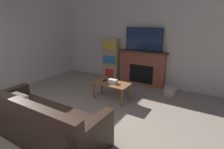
# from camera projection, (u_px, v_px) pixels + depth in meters

# --- Properties ---
(wall_back) EXTENTS (6.64, 0.06, 2.70)m
(wall_back) POSITION_uv_depth(u_px,v_px,m) (137.00, 41.00, 5.53)
(wall_back) COLOR beige
(wall_back) RESTS_ON ground_plane
(wall_side) EXTENTS (0.06, 5.16, 2.70)m
(wall_side) POSITION_uv_depth(u_px,v_px,m) (21.00, 42.00, 5.22)
(wall_side) COLOR beige
(wall_side) RESTS_ON ground_plane
(fireplace) EXTENTS (1.51, 0.28, 1.08)m
(fireplace) POSITION_uv_depth(u_px,v_px,m) (142.00, 68.00, 5.52)
(fireplace) COLOR brown
(fireplace) RESTS_ON ground_plane
(tv) EXTENTS (1.15, 0.03, 0.70)m
(tv) POSITION_uv_depth(u_px,v_px,m) (144.00, 40.00, 5.24)
(tv) COLOR black
(tv) RESTS_ON fireplace
(couch) EXTENTS (2.31, 0.86, 0.85)m
(couch) POSITION_uv_depth(u_px,v_px,m) (42.00, 123.00, 3.01)
(couch) COLOR black
(couch) RESTS_ON ground_plane
(coffee_table) EXTENTS (0.95, 0.50, 0.47)m
(coffee_table) POSITION_uv_depth(u_px,v_px,m) (111.00, 85.00, 4.45)
(coffee_table) COLOR brown
(coffee_table) RESTS_ON ground_plane
(tissue_box) EXTENTS (0.22, 0.12, 0.10)m
(tissue_box) POSITION_uv_depth(u_px,v_px,m) (113.00, 81.00, 4.38)
(tissue_box) COLOR white
(tissue_box) RESTS_ON coffee_table
(remote_control) EXTENTS (0.04, 0.15, 0.02)m
(remote_control) POSITION_uv_depth(u_px,v_px,m) (105.00, 80.00, 4.57)
(remote_control) COLOR black
(remote_control) RESTS_ON coffee_table
(bookshelf) EXTENTS (0.55, 0.29, 1.41)m
(bookshelf) POSITION_uv_depth(u_px,v_px,m) (111.00, 59.00, 6.02)
(bookshelf) COLOR tan
(bookshelf) RESTS_ON ground_plane
(storage_basket) EXTENTS (0.35, 0.35, 0.20)m
(storage_basket) POSITION_uv_depth(u_px,v_px,m) (170.00, 91.00, 4.85)
(storage_basket) COLOR #BCB29E
(storage_basket) RESTS_ON ground_plane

